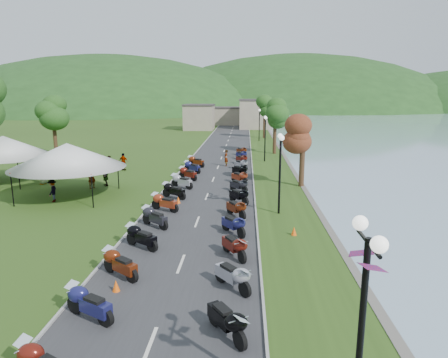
{
  "coord_description": "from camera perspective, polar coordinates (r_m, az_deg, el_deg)",
  "views": [
    {
      "loc": [
        2.84,
        -6.59,
        7.51
      ],
      "look_at": [
        1.27,
        22.26,
        1.3
      ],
      "focal_mm": 32.0,
      "sensor_mm": 36.0,
      "label": 1
    }
  ],
  "objects": [
    {
      "name": "vendor_tent_side",
      "position": [
        38.97,
        -28.78,
        2.5
      ],
      "size": [
        5.17,
        5.17,
        4.0
      ],
      "primitive_type": null,
      "color": "silver",
      "rests_on": "ground"
    },
    {
      "name": "pedestrian_a",
      "position": [
        33.95,
        -18.27,
        -1.27
      ],
      "size": [
        0.8,
        0.83,
        1.84
      ],
      "primitive_type": "imported",
      "rotation": [
        0.0,
        0.0,
        0.9
      ],
      "color": "slate",
      "rests_on": "ground"
    },
    {
      "name": "pedestrian_b",
      "position": [
        41.1,
        -16.0,
        1.13
      ],
      "size": [
        0.83,
        0.61,
        1.53
      ],
      "primitive_type": "imported",
      "rotation": [
        0.0,
        0.0,
        2.85
      ],
      "color": "slate",
      "rests_on": "ground"
    },
    {
      "name": "moto_row_right",
      "position": [
        30.81,
        2.06,
        -0.93
      ],
      "size": [
        2.6,
        39.91,
        1.1
      ],
      "primitive_type": null,
      "color": "#331411",
      "rests_on": "ground"
    },
    {
      "name": "tree_lakeside",
      "position": [
        32.98,
        11.17,
        4.46
      ],
      "size": [
        2.33,
        2.33,
        6.48
      ],
      "primitive_type": null,
      "color": "#2B5E1E",
      "rests_on": "ground"
    },
    {
      "name": "far_building",
      "position": [
        91.85,
        0.09,
        9.01
      ],
      "size": [
        18.0,
        16.0,
        5.0
      ],
      "primitive_type": "cube",
      "color": "gray",
      "rests_on": "ground"
    },
    {
      "name": "road",
      "position": [
        47.27,
        -0.37,
        3.0
      ],
      "size": [
        7.0,
        120.0,
        0.02
      ],
      "primitive_type": "cube",
      "color": "#343437",
      "rests_on": "ground"
    },
    {
      "name": "moto_row_left",
      "position": [
        23.19,
        -9.8,
        -5.52
      ],
      "size": [
        2.6,
        40.71,
        1.1
      ],
      "primitive_type": null,
      "color": "#331411",
      "rests_on": "ground"
    },
    {
      "name": "vendor_tent_main",
      "position": [
        31.32,
        -21.29,
        1.16
      ],
      "size": [
        5.5,
        5.5,
        4.0
      ],
      "primitive_type": null,
      "color": "silver",
      "rests_on": "ground"
    },
    {
      "name": "hills_backdrop",
      "position": [
        206.74,
        2.37,
        10.04
      ],
      "size": [
        360.0,
        120.0,
        76.0
      ],
      "primitive_type": null,
      "color": "#285621",
      "rests_on": "ground"
    },
    {
      "name": "streetlamp_near",
      "position": [
        9.23,
        18.86,
        -21.48
      ],
      "size": [
        1.4,
        1.4,
        5.0
      ],
      "primitive_type": null,
      "color": "black",
      "rests_on": "ground"
    },
    {
      "name": "traffic_cone_near",
      "position": [
        16.48,
        -15.17,
        -14.52
      ],
      "size": [
        0.31,
        0.31,
        0.48
      ],
      "primitive_type": "cone",
      "color": "#F2590C",
      "rests_on": "ground"
    },
    {
      "name": "pedestrian_c",
      "position": [
        30.74,
        -23.19,
        -3.01
      ],
      "size": [
        0.59,
        1.11,
        1.63
      ],
      "primitive_type": "imported",
      "rotation": [
        0.0,
        0.0,
        4.87
      ],
      "color": "slate",
      "rests_on": "ground"
    }
  ]
}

